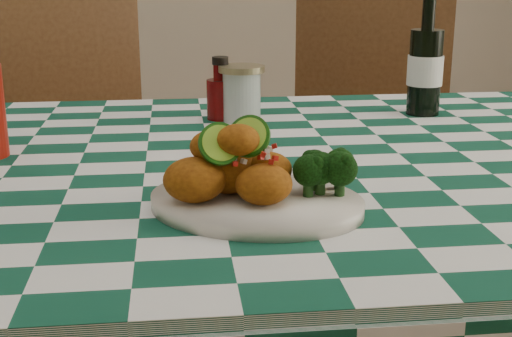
{
  "coord_description": "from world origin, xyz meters",
  "views": [
    {
      "loc": [
        -0.06,
        -1.09,
        1.09
      ],
      "look_at": [
        0.04,
        -0.25,
        0.84
      ],
      "focal_mm": 50.0,
      "sensor_mm": 36.0,
      "label": 1
    }
  ],
  "objects": [
    {
      "name": "fried_chicken_pile",
      "position": [
        0.02,
        -0.25,
        0.85
      ],
      "size": [
        0.15,
        0.11,
        0.09
      ],
      "primitive_type": null,
      "color": "#9D550F",
      "rests_on": "plate"
    },
    {
      "name": "ketchup_bottle",
      "position": [
        0.04,
        0.3,
        0.85
      ],
      "size": [
        0.07,
        0.07,
        0.12
      ],
      "primitive_type": null,
      "rotation": [
        0.0,
        0.0,
        0.34
      ],
      "color": "#590404",
      "rests_on": "dining_table"
    },
    {
      "name": "mason_jar",
      "position": [
        0.08,
        0.27,
        0.84
      ],
      "size": [
        0.12,
        0.12,
        0.11
      ],
      "primitive_type": null,
      "rotation": [
        0.0,
        0.0,
        -0.37
      ],
      "color": "#B2BCBA",
      "rests_on": "dining_table"
    },
    {
      "name": "plate",
      "position": [
        0.04,
        -0.25,
        0.8
      ],
      "size": [
        0.34,
        0.31,
        0.02
      ],
      "primitive_type": null,
      "rotation": [
        0.0,
        0.0,
        -0.43
      ],
      "color": "silver",
      "rests_on": "dining_table"
    },
    {
      "name": "beer_bottle",
      "position": [
        0.45,
        0.3,
        0.91
      ],
      "size": [
        0.09,
        0.09,
        0.24
      ],
      "primitive_type": null,
      "rotation": [
        0.0,
        0.0,
        -0.23
      ],
      "color": "black",
      "rests_on": "dining_table"
    },
    {
      "name": "wooden_chair_right",
      "position": [
        0.47,
        0.76,
        0.5
      ],
      "size": [
        0.57,
        0.59,
        0.99
      ],
      "primitive_type": null,
      "rotation": [
        0.0,
        0.0,
        -0.3
      ],
      "color": "#472814",
      "rests_on": "ground"
    },
    {
      "name": "broccoli_side",
      "position": [
        0.13,
        -0.23,
        0.84
      ],
      "size": [
        0.09,
        0.09,
        0.06
      ],
      "primitive_type": null,
      "color": "black",
      "rests_on": "plate"
    },
    {
      "name": "wooden_chair_left",
      "position": [
        -0.28,
        0.74,
        0.5
      ],
      "size": [
        0.62,
        0.63,
        1.0
      ],
      "primitive_type": null,
      "rotation": [
        0.0,
        0.0,
        0.44
      ],
      "color": "#472814",
      "rests_on": "ground"
    }
  ]
}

